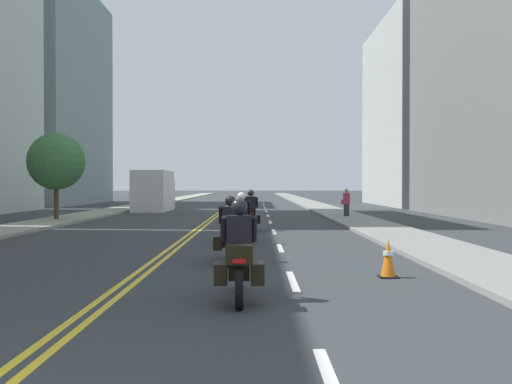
% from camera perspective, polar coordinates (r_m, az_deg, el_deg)
% --- Properties ---
extents(ground_plane, '(264.00, 264.00, 0.00)m').
position_cam_1_polar(ground_plane, '(51.59, -2.72, -1.34)').
color(ground_plane, '#32383A').
extents(sidewalk_left, '(2.51, 144.00, 0.12)m').
position_cam_1_polar(sidewalk_left, '(52.46, -10.85, -1.26)').
color(sidewalk_left, gray).
rests_on(sidewalk_left, ground).
extents(sidewalk_right, '(2.51, 144.00, 0.12)m').
position_cam_1_polar(sidewalk_right, '(51.78, 5.51, -1.27)').
color(sidewalk_right, gray).
rests_on(sidewalk_right, ground).
extents(centreline_yellow_inner, '(0.12, 132.00, 0.01)m').
position_cam_1_polar(centreline_yellow_inner, '(51.60, -2.86, -1.34)').
color(centreline_yellow_inner, yellow).
rests_on(centreline_yellow_inner, ground).
extents(centreline_yellow_outer, '(0.12, 132.00, 0.01)m').
position_cam_1_polar(centreline_yellow_outer, '(51.59, -2.59, -1.34)').
color(centreline_yellow_outer, yellow).
rests_on(centreline_yellow_outer, ground).
extents(lane_dashes_white, '(0.14, 56.40, 0.01)m').
position_cam_1_polar(lane_dashes_white, '(32.56, 1.16, -2.53)').
color(lane_dashes_white, silver).
rests_on(lane_dashes_white, ground).
extents(building_left_2, '(9.25, 18.89, 20.52)m').
position_cam_1_polar(building_left_2, '(61.22, -19.81, 8.57)').
color(building_left_2, gray).
rests_on(building_left_2, ground).
extents(building_right_2, '(9.09, 17.06, 16.32)m').
position_cam_1_polar(building_right_2, '(56.68, 16.02, 7.08)').
color(building_right_2, '#B3B7B2').
rests_on(building_right_2, ground).
extents(motorcycle_0, '(0.77, 2.25, 1.62)m').
position_cam_1_polar(motorcycle_0, '(9.61, -1.68, -6.41)').
color(motorcycle_0, black).
rests_on(motorcycle_0, ground).
extents(motorcycle_1, '(0.76, 2.24, 1.58)m').
position_cam_1_polar(motorcycle_1, '(14.34, -2.51, -4.12)').
color(motorcycle_1, black).
rests_on(motorcycle_1, ground).
extents(motorcycle_2, '(0.77, 2.23, 1.61)m').
position_cam_1_polar(motorcycle_2, '(18.70, -1.47, -2.94)').
color(motorcycle_2, black).
rests_on(motorcycle_2, ground).
extents(motorcycle_3, '(0.76, 2.09, 1.65)m').
position_cam_1_polar(motorcycle_3, '(23.88, -0.59, -2.13)').
color(motorcycle_3, black).
rests_on(motorcycle_3, ground).
extents(traffic_cone_0, '(0.37, 0.37, 0.76)m').
position_cam_1_polar(traffic_cone_0, '(12.28, 12.33, -6.16)').
color(traffic_cone_0, black).
rests_on(traffic_cone_0, ground).
extents(pedestrian_0, '(0.49, 0.25, 1.62)m').
position_cam_1_polar(pedestrian_0, '(33.41, 8.47, -1.03)').
color(pedestrian_0, '#292E2F').
rests_on(pedestrian_0, ground).
extents(street_tree_0, '(2.88, 2.88, 4.46)m').
position_cam_1_polar(street_tree_0, '(32.06, -18.46, 2.75)').
color(street_tree_0, '#513725').
rests_on(street_tree_0, ground).
extents(parked_truck, '(2.20, 6.50, 2.80)m').
position_cam_1_polar(parked_truck, '(43.00, -9.64, -0.06)').
color(parked_truck, '#B1BDC4').
rests_on(parked_truck, ground).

